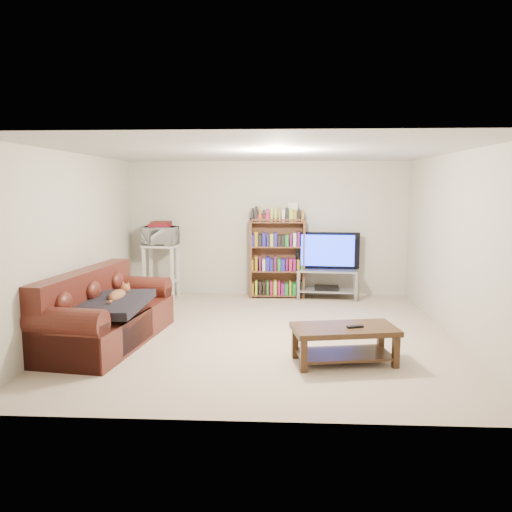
# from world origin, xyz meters

# --- Properties ---
(floor) EXTENTS (5.00, 5.00, 0.00)m
(floor) POSITION_xyz_m (0.00, 0.00, 0.00)
(floor) COLOR #C8B095
(floor) RESTS_ON ground
(ceiling) EXTENTS (5.00, 5.00, 0.00)m
(ceiling) POSITION_xyz_m (0.00, 0.00, 2.40)
(ceiling) COLOR white
(ceiling) RESTS_ON ground
(wall_back) EXTENTS (5.00, 0.00, 5.00)m
(wall_back) POSITION_xyz_m (0.00, 2.50, 1.20)
(wall_back) COLOR beige
(wall_back) RESTS_ON ground
(wall_front) EXTENTS (5.00, 0.00, 5.00)m
(wall_front) POSITION_xyz_m (0.00, -2.50, 1.20)
(wall_front) COLOR beige
(wall_front) RESTS_ON ground
(wall_left) EXTENTS (0.00, 5.00, 5.00)m
(wall_left) POSITION_xyz_m (-2.50, 0.00, 1.20)
(wall_left) COLOR beige
(wall_left) RESTS_ON ground
(wall_right) EXTENTS (0.00, 5.00, 5.00)m
(wall_right) POSITION_xyz_m (2.50, 0.00, 1.20)
(wall_right) COLOR beige
(wall_right) RESTS_ON ground
(sofa) EXTENTS (1.20, 2.24, 0.91)m
(sofa) POSITION_xyz_m (-1.99, -0.45, 0.32)
(sofa) COLOR #461912
(sofa) RESTS_ON floor
(blanket) EXTENTS (0.89, 1.12, 0.19)m
(blanket) POSITION_xyz_m (-1.83, -0.62, 0.54)
(blanket) COLOR black
(blanket) RESTS_ON sofa
(cat) EXTENTS (0.31, 0.61, 0.17)m
(cat) POSITION_xyz_m (-1.80, -0.43, 0.60)
(cat) COLOR brown
(cat) RESTS_ON sofa
(coffee_table) EXTENTS (1.22, 0.76, 0.42)m
(coffee_table) POSITION_xyz_m (0.96, -1.03, 0.29)
(coffee_table) COLOR #392414
(coffee_table) RESTS_ON floor
(remote) EXTENTS (0.19, 0.11, 0.02)m
(remote) POSITION_xyz_m (1.07, -1.07, 0.43)
(remote) COLOR black
(remote) RESTS_ON coffee_table
(tv_stand) EXTENTS (1.07, 0.54, 0.52)m
(tv_stand) POSITION_xyz_m (1.05, 2.20, 0.35)
(tv_stand) COLOR #999EA3
(tv_stand) RESTS_ON floor
(television) EXTENTS (1.13, 0.23, 0.64)m
(television) POSITION_xyz_m (1.05, 2.20, 0.84)
(television) COLOR black
(television) RESTS_ON tv_stand
(dvd_player) EXTENTS (0.44, 0.32, 0.06)m
(dvd_player) POSITION_xyz_m (1.05, 2.20, 0.19)
(dvd_player) COLOR black
(dvd_player) RESTS_ON tv_stand
(bookshelf) EXTENTS (0.98, 0.32, 1.40)m
(bookshelf) POSITION_xyz_m (0.18, 2.28, 0.72)
(bookshelf) COLOR brown
(bookshelf) RESTS_ON floor
(shelf_clutter) EXTENTS (0.71, 0.23, 0.28)m
(shelf_clutter) POSITION_xyz_m (0.28, 2.29, 1.50)
(shelf_clutter) COLOR silver
(shelf_clutter) RESTS_ON bookshelf
(microwave_stand) EXTENTS (0.62, 0.48, 0.94)m
(microwave_stand) POSITION_xyz_m (-1.87, 2.15, 0.60)
(microwave_stand) COLOR silver
(microwave_stand) RESTS_ON floor
(microwave) EXTENTS (0.61, 0.44, 0.32)m
(microwave) POSITION_xyz_m (-1.87, 2.15, 1.10)
(microwave) COLOR silver
(microwave) RESTS_ON microwave_stand
(game_boxes) EXTENTS (0.37, 0.33, 0.05)m
(game_boxes) POSITION_xyz_m (-1.87, 2.15, 1.29)
(game_boxes) COLOR maroon
(game_boxes) RESTS_ON microwave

